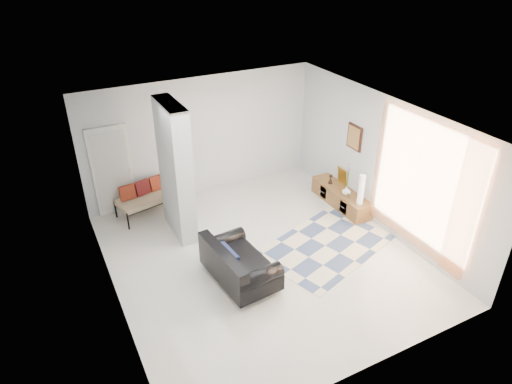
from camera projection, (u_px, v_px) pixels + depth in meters
floor at (262, 257)px, 8.87m from camera, size 6.00×6.00×0.00m
ceiling at (264, 120)px, 7.49m from camera, size 6.00×6.00×0.00m
wall_back at (202, 137)px, 10.50m from camera, size 6.00×0.00×6.00m
wall_front at (372, 297)px, 5.86m from camera, size 6.00×0.00×6.00m
wall_left at (107, 234)px, 7.08m from camera, size 0.00×6.00×6.00m
wall_right at (382, 164)px, 9.28m from camera, size 0.00×6.00×6.00m
partition_column at (176, 171)px, 8.98m from camera, size 0.35×1.20×2.80m
hallway_door at (112, 171)px, 9.82m from camera, size 0.85×0.06×2.04m
curtain at (421, 186)px, 8.33m from camera, size 0.00×2.55×2.55m
wall_art at (355, 137)px, 9.84m from camera, size 0.04×0.45×0.55m
media_console at (341, 197)px, 10.47m from camera, size 0.45×1.73×0.80m
loveseat at (237, 264)px, 8.09m from camera, size 1.02×1.60×0.76m
daybed at (150, 195)px, 10.11m from camera, size 1.64×0.96×0.77m
area_rug at (325, 246)px, 9.16m from camera, size 2.96×2.41×0.01m
cylinder_lamp at (361, 190)px, 9.68m from camera, size 0.12×0.12×0.68m
bronze_figurine at (331, 179)px, 10.59m from camera, size 0.11×0.11×0.23m
vase at (346, 191)px, 10.13m from camera, size 0.20×0.20×0.20m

